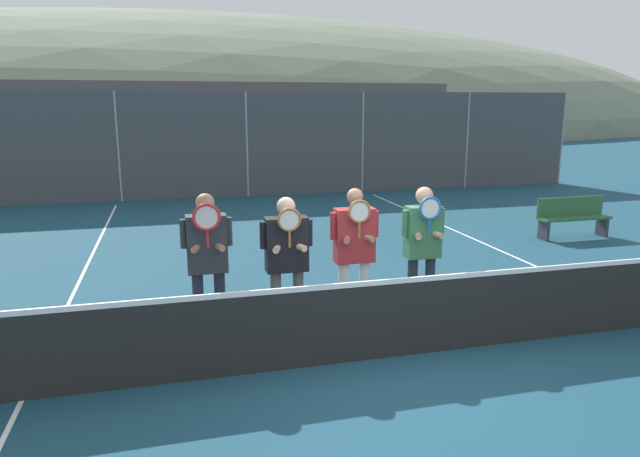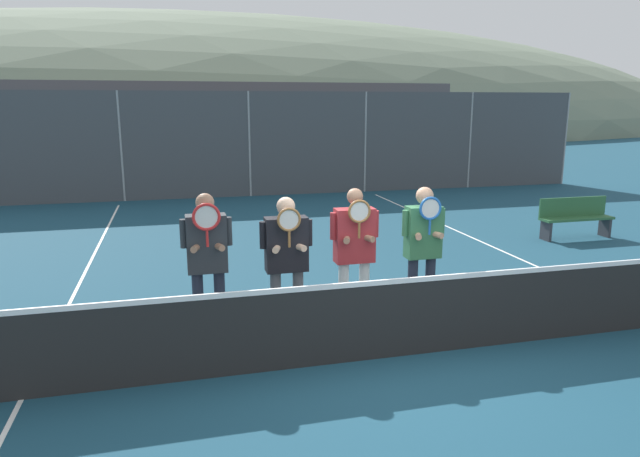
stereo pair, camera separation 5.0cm
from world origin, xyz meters
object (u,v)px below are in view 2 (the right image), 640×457
at_px(car_center, 306,157).
at_px(player_center_left, 287,254).
at_px(player_rightmost, 423,242).
at_px(car_left_of_center, 161,160).
at_px(car_far_left, 2,163).
at_px(bench_courtside, 575,216).
at_px(player_center_right, 354,246).
at_px(player_leftmost, 207,255).

bearing_deg(car_center, player_center_left, -103.94).
distance_m(player_center_left, player_rightmost, 1.80).
bearing_deg(player_rightmost, car_left_of_center, 104.23).
xyz_separation_m(car_far_left, car_center, (9.90, 0.12, -0.05)).
bearing_deg(player_rightmost, bench_courtside, 34.61).
xyz_separation_m(player_center_right, player_rightmost, (0.93, 0.01, -0.00)).
bearing_deg(car_left_of_center, car_far_left, -178.43).
bearing_deg(player_center_left, bench_courtside, 27.60).
bearing_deg(car_left_of_center, player_center_left, -83.11).
xyz_separation_m(car_center, bench_courtside, (3.47, -10.10, -0.41)).
xyz_separation_m(player_rightmost, car_left_of_center, (-3.45, 13.62, -0.14)).
relative_size(player_center_left, car_far_left, 0.41).
bearing_deg(player_center_left, player_rightmost, 2.83).
distance_m(player_rightmost, car_center, 13.70).
xyz_separation_m(player_center_right, bench_courtside, (6.00, 3.52, -0.59)).
xyz_separation_m(player_rightmost, car_far_left, (-8.30, 13.49, -0.13)).
bearing_deg(player_center_right, car_far_left, 118.64).
xyz_separation_m(player_leftmost, player_center_right, (1.79, -0.01, -0.01)).
height_order(car_far_left, car_center, car_far_left).
bearing_deg(bench_courtside, car_center, 108.98).
bearing_deg(car_far_left, bench_courtside, -36.73).
height_order(player_rightmost, car_center, player_rightmost).
distance_m(player_rightmost, car_far_left, 15.84).
bearing_deg(car_center, player_center_right, -100.52).
relative_size(player_rightmost, bench_courtside, 1.10).
bearing_deg(bench_courtside, car_far_left, 143.27).
distance_m(player_leftmost, car_far_left, 14.60).
bearing_deg(car_far_left, player_center_right, -61.36).
bearing_deg(player_center_left, car_left_of_center, 96.89).
height_order(player_center_right, car_left_of_center, car_left_of_center).
bearing_deg(player_center_right, car_left_of_center, 100.51).
height_order(player_center_left, car_left_of_center, car_left_of_center).
bearing_deg(car_left_of_center, player_center_right, -79.49).
bearing_deg(player_rightmost, player_center_left, -177.17).
xyz_separation_m(player_leftmost, player_rightmost, (2.72, 0.00, -0.01)).
distance_m(player_center_left, car_left_of_center, 13.81).
bearing_deg(car_left_of_center, car_center, -0.15).
distance_m(player_center_left, bench_courtside, 7.78).
height_order(player_center_left, car_center, player_center_left).
bearing_deg(player_leftmost, player_center_right, -0.29).
bearing_deg(player_leftmost, bench_courtside, 24.23).
distance_m(car_far_left, bench_courtside, 16.70).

